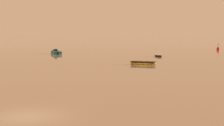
% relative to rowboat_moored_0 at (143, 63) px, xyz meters
% --- Properties ---
extents(ground_plane, '(800.00, 800.00, 0.00)m').
position_rel_rowboat_moored_0_xyz_m(ground_plane, '(-14.43, -33.88, -0.19)').
color(ground_plane, tan).
extents(rowboat_moored_0, '(4.70, 3.38, 0.71)m').
position_rel_rowboat_moored_0_xyz_m(rowboat_moored_0, '(0.00, 0.00, 0.00)').
color(rowboat_moored_0, gold).
rests_on(rowboat_moored_0, ground).
extents(motorboat_moored_4, '(2.99, 5.74, 1.88)m').
position_rel_rowboat_moored_0_xyz_m(motorboat_moored_4, '(-15.85, 29.65, 0.06)').
color(motorboat_moored_4, '#197084').
rests_on(motorboat_moored_4, ground).
extents(rowboat_moored_3, '(1.29, 3.69, 0.58)m').
position_rel_rowboat_moored_0_xyz_m(rowboat_moored_3, '(7.01, 17.95, -0.03)').
color(rowboat_moored_3, black).
rests_on(rowboat_moored_3, ground).
extents(channel_buoy, '(0.90, 0.90, 2.30)m').
position_rel_rowboat_moored_0_xyz_m(channel_buoy, '(31.07, 41.78, 0.27)').
color(channel_buoy, red).
rests_on(channel_buoy, ground).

